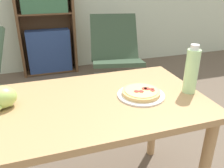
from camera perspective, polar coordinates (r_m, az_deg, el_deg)
The scene contains 6 objects.
dining_table at distance 1.29m, azimuth -7.00°, elevation -8.37°, with size 1.31×0.71×0.73m.
pizza_on_plate at distance 1.30m, azimuth 7.00°, elevation -2.23°, with size 0.26×0.26×0.04m.
grape_bunch at distance 1.28m, azimuth -25.18°, elevation -2.99°, with size 0.15×0.14×0.11m.
drink_bottle at distance 1.36m, azimuth 18.59°, elevation 3.10°, with size 0.07×0.07×0.27m.
lounge_chair_far at distance 3.08m, azimuth 0.81°, elevation 4.69°, with size 0.74×0.88×0.88m.
bookshelf at distance 3.54m, azimuth -15.66°, elevation 14.85°, with size 0.78×0.28×1.73m.
Camera 1 is at (-0.16, -1.04, 1.32)m, focal length 38.00 mm.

